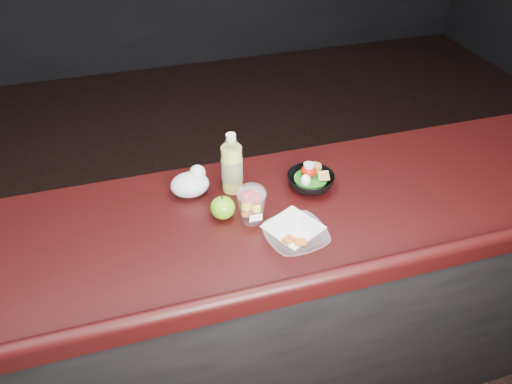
{
  "coord_description": "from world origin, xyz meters",
  "views": [
    {
      "loc": [
        -0.3,
        -0.96,
        2.15
      ],
      "look_at": [
        0.09,
        0.33,
        1.1
      ],
      "focal_mm": 35.0,
      "sensor_mm": 36.0,
      "label": 1
    }
  ],
  "objects_px": {
    "lemonade_bottle": "(232,167)",
    "snack_bowl": "(310,180)",
    "green_apple": "(223,208)",
    "fruit_cup": "(252,203)",
    "takeout_bowl": "(295,237)"
  },
  "relations": [
    {
      "from": "lemonade_bottle",
      "to": "takeout_bowl",
      "type": "relative_size",
      "value": 1.05
    },
    {
      "from": "lemonade_bottle",
      "to": "fruit_cup",
      "type": "relative_size",
      "value": 1.65
    },
    {
      "from": "lemonade_bottle",
      "to": "snack_bowl",
      "type": "xyz_separation_m",
      "value": [
        0.28,
        -0.07,
        -0.07
      ]
    },
    {
      "from": "lemonade_bottle",
      "to": "snack_bowl",
      "type": "relative_size",
      "value": 1.08
    },
    {
      "from": "green_apple",
      "to": "snack_bowl",
      "type": "distance_m",
      "value": 0.36
    },
    {
      "from": "green_apple",
      "to": "takeout_bowl",
      "type": "height_order",
      "value": "green_apple"
    },
    {
      "from": "fruit_cup",
      "to": "snack_bowl",
      "type": "relative_size",
      "value": 0.65
    },
    {
      "from": "lemonade_bottle",
      "to": "green_apple",
      "type": "height_order",
      "value": "lemonade_bottle"
    },
    {
      "from": "fruit_cup",
      "to": "green_apple",
      "type": "height_order",
      "value": "fruit_cup"
    },
    {
      "from": "fruit_cup",
      "to": "snack_bowl",
      "type": "xyz_separation_m",
      "value": [
        0.26,
        0.12,
        -0.04
      ]
    },
    {
      "from": "lemonade_bottle",
      "to": "snack_bowl",
      "type": "distance_m",
      "value": 0.29
    },
    {
      "from": "green_apple",
      "to": "snack_bowl",
      "type": "height_order",
      "value": "snack_bowl"
    },
    {
      "from": "green_apple",
      "to": "takeout_bowl",
      "type": "relative_size",
      "value": 0.4
    },
    {
      "from": "fruit_cup",
      "to": "green_apple",
      "type": "bearing_deg",
      "value": 153.58
    },
    {
      "from": "takeout_bowl",
      "to": "green_apple",
      "type": "bearing_deg",
      "value": 134.89
    }
  ]
}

